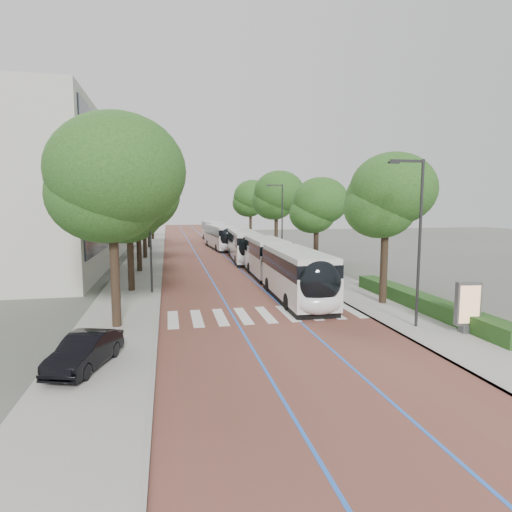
% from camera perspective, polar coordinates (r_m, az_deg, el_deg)
% --- Properties ---
extents(ground, '(160.00, 160.00, 0.00)m').
position_cam_1_polar(ground, '(22.67, 1.38, -8.52)').
color(ground, '#51544C').
rests_on(ground, ground).
extents(road, '(11.00, 140.00, 0.02)m').
position_cam_1_polar(road, '(61.78, -7.04, 1.22)').
color(road, brown).
rests_on(road, ground).
extents(sidewalk_left, '(4.00, 140.00, 0.12)m').
position_cam_1_polar(sidewalk_left, '(61.63, -14.01, 1.10)').
color(sidewalk_left, '#9B9792').
rests_on(sidewalk_left, ground).
extents(sidewalk_right, '(4.00, 140.00, 0.12)m').
position_cam_1_polar(sidewalk_right, '(62.83, -0.21, 1.41)').
color(sidewalk_right, '#9B9792').
rests_on(sidewalk_right, ground).
extents(kerb_left, '(0.20, 140.00, 0.14)m').
position_cam_1_polar(kerb_left, '(61.58, -12.24, 1.14)').
color(kerb_left, gray).
rests_on(kerb_left, ground).
extents(kerb_right, '(0.20, 140.00, 0.14)m').
position_cam_1_polar(kerb_right, '(62.48, -1.92, 1.37)').
color(kerb_right, gray).
rests_on(kerb_right, ground).
extents(zebra_crossing, '(10.55, 3.60, 0.01)m').
position_cam_1_polar(zebra_crossing, '(23.65, 1.31, -7.81)').
color(zebra_crossing, silver).
rests_on(zebra_crossing, ground).
extents(lane_line_left, '(0.12, 126.00, 0.01)m').
position_cam_1_polar(lane_line_left, '(61.67, -8.53, 1.19)').
color(lane_line_left, blue).
rests_on(lane_line_left, road).
extents(lane_line_right, '(0.12, 126.00, 0.01)m').
position_cam_1_polar(lane_line_right, '(61.93, -5.57, 1.26)').
color(lane_line_right, blue).
rests_on(lane_line_right, road).
extents(office_building, '(18.11, 40.00, 14.00)m').
position_cam_1_polar(office_building, '(51.39, -28.34, 7.14)').
color(office_building, '#ABA89E').
rests_on(office_building, ground).
extents(hedge, '(1.20, 14.00, 0.80)m').
position_cam_1_polar(hedge, '(26.10, 21.35, -5.77)').
color(hedge, '#193D15').
rests_on(hedge, sidewalk_right).
extents(streetlight_near, '(1.82, 0.20, 8.00)m').
position_cam_1_polar(streetlight_near, '(21.68, 20.65, 3.27)').
color(streetlight_near, '#2C2C2E').
rests_on(streetlight_near, sidewalk_right).
extents(streetlight_far, '(1.82, 0.20, 8.00)m').
position_cam_1_polar(streetlight_far, '(44.83, 3.29, 5.31)').
color(streetlight_far, '#2C2C2E').
rests_on(streetlight_far, sidewalk_right).
extents(lamp_post_left, '(0.14, 0.14, 8.00)m').
position_cam_1_polar(lamp_post_left, '(29.37, -13.92, 2.96)').
color(lamp_post_left, '#2C2C2E').
rests_on(lamp_post_left, sidewalk_left).
extents(trees_left, '(6.37, 60.87, 9.87)m').
position_cam_1_polar(trees_left, '(43.69, -15.17, 7.60)').
color(trees_left, black).
rests_on(trees_left, ground).
extents(trees_right, '(5.94, 47.43, 9.40)m').
position_cam_1_polar(trees_right, '(48.50, 3.46, 7.43)').
color(trees_right, black).
rests_on(trees_right, ground).
extents(lead_bus, '(3.02, 18.46, 3.20)m').
position_cam_1_polar(lead_bus, '(30.48, 3.48, -1.43)').
color(lead_bus, black).
rests_on(lead_bus, ground).
extents(bus_queued_0, '(3.29, 12.53, 3.20)m').
position_cam_1_polar(bus_queued_0, '(45.89, -1.62, 1.36)').
color(bus_queued_0, silver).
rests_on(bus_queued_0, ground).
extents(bus_queued_1, '(3.28, 12.53, 3.20)m').
position_cam_1_polar(bus_queued_1, '(58.44, -4.71, 2.51)').
color(bus_queued_1, silver).
rests_on(bus_queued_1, ground).
extents(bus_queued_2, '(3.17, 12.51, 3.20)m').
position_cam_1_polar(bus_queued_2, '(71.09, -5.57, 3.27)').
color(bus_queued_2, silver).
rests_on(bus_queued_2, ground).
extents(ad_panel, '(1.17, 0.50, 2.37)m').
position_cam_1_polar(ad_panel, '(22.07, 26.39, -6.02)').
color(ad_panel, '#59595B').
rests_on(ad_panel, sidewalk_right).
extents(parked_car, '(2.43, 4.03, 1.25)m').
position_cam_1_polar(parked_car, '(16.99, -21.84, -11.69)').
color(parked_car, black).
rests_on(parked_car, sidewalk_left).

